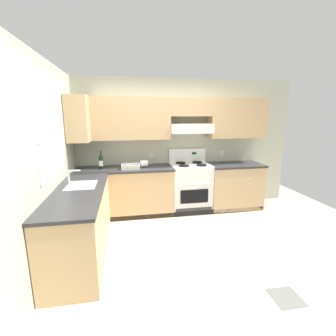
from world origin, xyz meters
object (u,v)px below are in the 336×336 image
at_px(stove, 190,187).
at_px(paper_towel_roll, 144,164).
at_px(wine_bottle, 101,161).
at_px(bowl, 131,167).

height_order(stove, paper_towel_roll, stove).
bearing_deg(paper_towel_roll, stove, -1.61).
relative_size(stove, paper_towel_roll, 8.53).
bearing_deg(stove, paper_towel_roll, 178.39).
bearing_deg(wine_bottle, paper_towel_roll, 1.81).
distance_m(stove, wine_bottle, 1.77).
relative_size(wine_bottle, paper_towel_roll, 2.36).
xyz_separation_m(wine_bottle, bowl, (0.52, -0.08, -0.11)).
distance_m(bowl, paper_towel_roll, 0.28).
bearing_deg(paper_towel_roll, bowl, -158.24).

